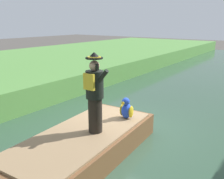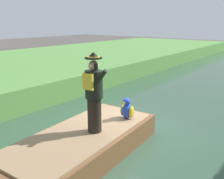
% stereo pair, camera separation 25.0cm
% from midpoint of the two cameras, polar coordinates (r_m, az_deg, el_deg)
% --- Properties ---
extents(ground_plane, '(80.00, 80.00, 0.00)m').
position_cam_midpoint_polar(ground_plane, '(7.45, 1.75, -10.10)').
color(ground_plane, '#4C4742').
extents(canal_water, '(6.86, 48.00, 0.10)m').
position_cam_midpoint_polar(canal_water, '(7.43, 1.76, -9.75)').
color(canal_water, '#33513D').
rests_on(canal_water, ground).
extents(boat, '(2.11, 4.32, 0.61)m').
position_cam_midpoint_polar(boat, '(6.04, -7.87, -12.43)').
color(boat, brown).
rests_on(boat, canal_water).
extents(person_pirate, '(0.61, 0.42, 1.85)m').
position_cam_midpoint_polar(person_pirate, '(5.60, -5.22, -0.92)').
color(person_pirate, black).
rests_on(person_pirate, boat).
extents(parrot_plush, '(0.36, 0.35, 0.57)m').
position_cam_midpoint_polar(parrot_plush, '(6.60, 2.22, -4.53)').
color(parrot_plush, blue).
rests_on(parrot_plush, boat).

